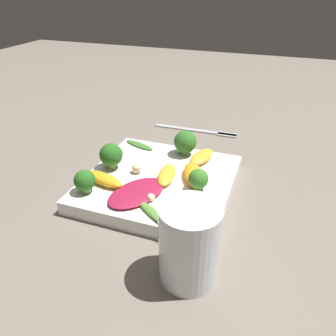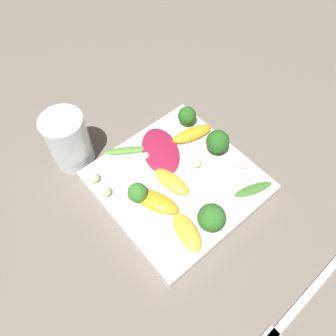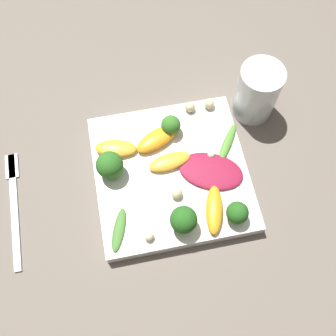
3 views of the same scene
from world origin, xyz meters
TOP-DOWN VIEW (x-y plane):
  - ground_plane at (0.00, 0.00)m, footprint 2.40×2.40m
  - plate at (0.00, 0.00)m, footprint 0.24×0.24m
  - drinking_glass at (-0.10, 0.17)m, footprint 0.07×0.07m
  - fork at (-0.01, -0.26)m, footprint 0.20×0.02m
  - radicchio_leaf_0 at (0.01, 0.06)m, footprint 0.10×0.12m
  - orange_segment_0 at (-0.05, -0.08)m, footprint 0.05×0.07m
  - orange_segment_1 at (-0.06, -0.01)m, footprint 0.06×0.08m
  - orange_segment_2 at (-0.01, -0.00)m, footprint 0.04×0.07m
  - orange_segment_3 at (0.08, 0.05)m, footprint 0.08×0.04m
  - broccoli_floret_0 at (-0.02, -0.09)m, footprint 0.04×0.04m
  - broccoli_floret_1 at (-0.07, 0.01)m, footprint 0.03×0.03m
  - broccoli_floret_2 at (0.09, 0.00)m, footprint 0.04×0.04m
  - broccoli_floret_3 at (0.09, 0.08)m, footprint 0.03×0.03m
  - arugula_sprig_0 at (0.08, -0.10)m, footprint 0.07×0.04m
  - arugula_sprig_1 at (-0.03, 0.10)m, footprint 0.08×0.06m
  - macadamia_nut_0 at (-0.01, 0.07)m, footprint 0.01×0.01m
  - macadamia_nut_1 at (-0.11, 0.09)m, footprint 0.02×0.02m
  - macadamia_nut_2 at (0.10, -0.05)m, footprint 0.01×0.01m
  - macadamia_nut_3 at (-0.11, 0.05)m, footprint 0.02×0.02m
  - macadamia_nut_4 at (0.04, -0.00)m, footprint 0.02×0.02m

SIDE VIEW (x-z plane):
  - ground_plane at x=0.00m, z-range 0.00..0.00m
  - fork at x=-0.01m, z-range 0.00..0.01m
  - plate at x=0.00m, z-range 0.00..0.02m
  - arugula_sprig_0 at x=0.08m, z-range 0.02..0.03m
  - arugula_sprig_1 at x=-0.03m, z-range 0.02..0.03m
  - radicchio_leaf_0 at x=0.01m, z-range 0.02..0.03m
  - macadamia_nut_0 at x=-0.01m, z-range 0.02..0.04m
  - orange_segment_2 at x=-0.01m, z-range 0.02..0.04m
  - macadamia_nut_2 at x=0.10m, z-range 0.02..0.04m
  - orange_segment_0 at x=-0.05m, z-range 0.02..0.04m
  - orange_segment_3 at x=0.08m, z-range 0.02..0.04m
  - macadamia_nut_3 at x=-0.11m, z-range 0.02..0.04m
  - macadamia_nut_4 at x=0.04m, z-range 0.02..0.04m
  - macadamia_nut_1 at x=-0.11m, z-range 0.02..0.04m
  - orange_segment_1 at x=-0.06m, z-range 0.02..0.04m
  - broccoli_floret_1 at x=-0.07m, z-range 0.03..0.06m
  - broccoli_floret_3 at x=0.09m, z-range 0.03..0.06m
  - broccoli_floret_2 at x=0.09m, z-range 0.03..0.07m
  - broccoli_floret_0 at x=-0.02m, z-range 0.03..0.07m
  - drinking_glass at x=-0.10m, z-range 0.00..0.10m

